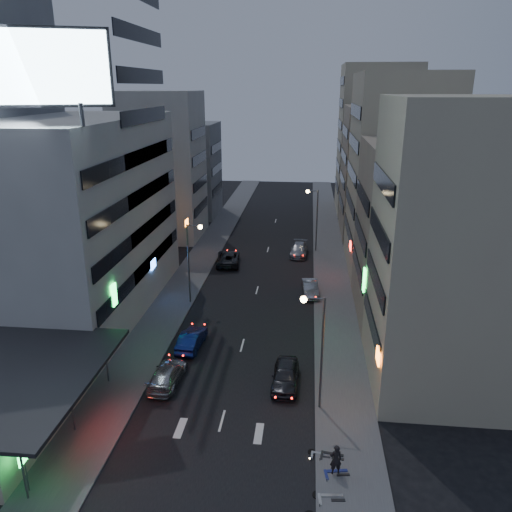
# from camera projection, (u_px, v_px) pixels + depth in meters

# --- Properties ---
(ground) EXTENTS (180.00, 180.00, 0.00)m
(ground) POSITION_uv_depth(u_px,v_px,m) (210.00, 465.00, 28.52)
(ground) COLOR black
(ground) RESTS_ON ground
(sidewalk_left) EXTENTS (4.00, 120.00, 0.12)m
(sidewalk_left) POSITION_uv_depth(u_px,v_px,m) (192.00, 273.00, 57.54)
(sidewalk_left) COLOR #4C4C4F
(sidewalk_left) RESTS_ON ground
(sidewalk_right) EXTENTS (4.00, 120.00, 0.12)m
(sidewalk_right) POSITION_uv_depth(u_px,v_px,m) (332.00, 279.00, 55.94)
(sidewalk_right) COLOR #4C4C4F
(sidewalk_right) RESTS_ON ground
(white_building) EXTENTS (14.00, 24.00, 18.00)m
(white_building) POSITION_uv_depth(u_px,v_px,m) (68.00, 218.00, 46.14)
(white_building) COLOR #B8B7B2
(white_building) RESTS_ON ground
(shophouse_near) EXTENTS (10.00, 11.00, 20.00)m
(shophouse_near) POSITION_uv_depth(u_px,v_px,m) (454.00, 251.00, 33.68)
(shophouse_near) COLOR #AEA788
(shophouse_near) RESTS_ON ground
(shophouse_mid) EXTENTS (11.00, 12.00, 16.00)m
(shophouse_mid) POSITION_uv_depth(u_px,v_px,m) (423.00, 232.00, 45.11)
(shophouse_mid) COLOR gray
(shophouse_mid) RESTS_ON ground
(shophouse_far) EXTENTS (10.00, 14.00, 22.00)m
(shophouse_far) POSITION_uv_depth(u_px,v_px,m) (397.00, 175.00, 56.43)
(shophouse_far) COLOR #AEA788
(shophouse_far) RESTS_ON ground
(far_left_a) EXTENTS (11.00, 10.00, 20.00)m
(far_left_a) POSITION_uv_depth(u_px,v_px,m) (160.00, 166.00, 69.21)
(far_left_a) COLOR #B8B7B2
(far_left_a) RESTS_ON ground
(far_left_b) EXTENTS (12.00, 10.00, 15.00)m
(far_left_b) POSITION_uv_depth(u_px,v_px,m) (181.00, 170.00, 82.30)
(far_left_b) COLOR gray
(far_left_b) RESTS_ON ground
(far_right_a) EXTENTS (11.00, 12.00, 18.00)m
(far_right_a) POSITION_uv_depth(u_px,v_px,m) (382.00, 172.00, 71.14)
(far_right_a) COLOR gray
(far_right_a) RESTS_ON ground
(far_right_b) EXTENTS (12.00, 12.00, 24.00)m
(far_right_b) POSITION_uv_depth(u_px,v_px,m) (376.00, 140.00, 83.30)
(far_right_b) COLOR #AEA788
(far_right_b) RESTS_ON ground
(billboard) EXTENTS (9.52, 3.75, 6.20)m
(billboard) POSITION_uv_depth(u_px,v_px,m) (32.00, 68.00, 32.22)
(billboard) COLOR #595B60
(billboard) RESTS_ON white_building
(street_lamp_right_near) EXTENTS (1.60, 0.44, 8.02)m
(street_lamp_right_near) POSITION_uv_depth(u_px,v_px,m) (317.00, 337.00, 31.85)
(street_lamp_right_near) COLOR #595B60
(street_lamp_right_near) RESTS_ON sidewalk_right
(street_lamp_left) EXTENTS (1.60, 0.44, 8.02)m
(street_lamp_left) POSITION_uv_depth(u_px,v_px,m) (192.00, 252.00, 48.09)
(street_lamp_left) COLOR #595B60
(street_lamp_left) RESTS_ON sidewalk_left
(street_lamp_right_far) EXTENTS (1.60, 0.44, 8.02)m
(street_lamp_right_far) POSITION_uv_depth(u_px,v_px,m) (314.00, 211.00, 63.86)
(street_lamp_right_far) COLOR #595B60
(street_lamp_right_far) RESTS_ON sidewalk_right
(parked_car_right_near) EXTENTS (1.99, 4.73, 1.60)m
(parked_car_right_near) POSITION_uv_depth(u_px,v_px,m) (286.00, 376.00, 35.88)
(parked_car_right_near) COLOR #28292D
(parked_car_right_near) RESTS_ON ground
(parked_car_right_mid) EXTENTS (1.93, 4.48, 1.43)m
(parked_car_right_mid) POSITION_uv_depth(u_px,v_px,m) (310.00, 288.00, 51.62)
(parked_car_right_mid) COLOR #979A9E
(parked_car_right_mid) RESTS_ON ground
(parked_car_left) EXTENTS (3.23, 5.96, 1.59)m
(parked_car_left) POSITION_uv_depth(u_px,v_px,m) (228.00, 258.00, 60.55)
(parked_car_left) COLOR black
(parked_car_left) RESTS_ON ground
(parked_car_right_far) EXTENTS (2.35, 5.20, 1.48)m
(parked_car_right_far) POSITION_uv_depth(u_px,v_px,m) (299.00, 250.00, 63.77)
(parked_car_right_far) COLOR gray
(parked_car_right_far) RESTS_ON ground
(road_car_blue) EXTENTS (1.86, 4.61, 1.49)m
(road_car_blue) POSITION_uv_depth(u_px,v_px,m) (192.00, 339.00, 41.12)
(road_car_blue) COLOR navy
(road_car_blue) RESTS_ON ground
(road_car_silver) EXTENTS (2.17, 4.99, 1.43)m
(road_car_silver) POSITION_uv_depth(u_px,v_px,m) (167.00, 374.00, 36.18)
(road_car_silver) COLOR #999DA1
(road_car_silver) RESTS_ON ground
(person) EXTENTS (0.76, 0.59, 1.84)m
(person) POSITION_uv_depth(u_px,v_px,m) (336.00, 460.00, 27.45)
(person) COLOR black
(person) RESTS_ON sidewalk_right
(scooter_black_a) EXTENTS (0.66, 1.96, 1.20)m
(scooter_black_a) POSITION_uv_depth(u_px,v_px,m) (336.00, 507.00, 24.77)
(scooter_black_a) COLOR black
(scooter_black_a) RESTS_ON sidewalk_right
(scooter_silver_a) EXTENTS (0.87, 2.07, 1.23)m
(scooter_silver_a) POSITION_uv_depth(u_px,v_px,m) (344.00, 484.00, 26.14)
(scooter_silver_a) COLOR #929599
(scooter_silver_a) RESTS_ON sidewalk_right
(scooter_blue) EXTENTS (0.98, 2.08, 1.22)m
(scooter_blue) POSITION_uv_depth(u_px,v_px,m) (348.00, 460.00, 27.86)
(scooter_blue) COLOR navy
(scooter_blue) RESTS_ON sidewalk_right
(scooter_black_b) EXTENTS (0.95, 2.04, 1.20)m
(scooter_black_b) POSITION_uv_depth(u_px,v_px,m) (345.00, 446.00, 28.94)
(scooter_black_b) COLOR black
(scooter_black_b) RESTS_ON sidewalk_right
(scooter_silver_b) EXTENTS (0.70, 1.68, 1.00)m
(scooter_silver_b) POSITION_uv_depth(u_px,v_px,m) (331.00, 446.00, 29.09)
(scooter_silver_b) COLOR #939599
(scooter_silver_b) RESTS_ON sidewalk_right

